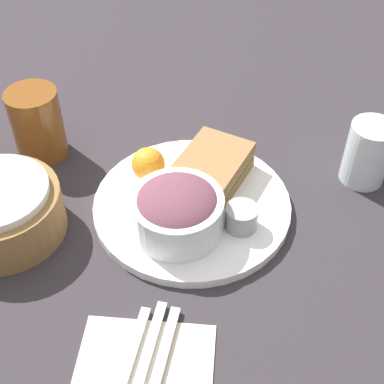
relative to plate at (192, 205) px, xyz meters
The scene contains 13 objects.
ground_plane 0.01m from the plate, ahead, with size 4.00×4.00×0.00m, color #2D282D.
plate is the anchor object (origin of this frame).
sandwich 0.06m from the plate, 27.19° to the right, with size 0.16×0.13×0.05m.
salad_bowl 0.07m from the plate, 164.14° to the left, with size 0.13×0.13×0.07m.
dressing_cup 0.09m from the plate, 119.87° to the right, with size 0.05×0.05×0.04m, color #99999E.
orange_wedge 0.09m from the plate, 55.54° to the left, with size 0.05×0.05×0.05m, color orange.
drink_glass 0.28m from the plate, 67.15° to the left, with size 0.08×0.08×0.12m, color brown.
bread_basket 0.27m from the plate, 104.19° to the left, with size 0.17×0.17×0.08m.
napkin 0.26m from the plate, behind, with size 0.12×0.16×0.00m, color beige.
fork 0.26m from the plate, behind, with size 0.16×0.01×0.01m, color silver.
knife 0.26m from the plate, behind, with size 0.17×0.01×0.01m, color silver.
spoon 0.26m from the plate, 169.08° to the left, with size 0.15×0.01×0.01m, color silver.
water_glass 0.28m from the plate, 70.41° to the right, with size 0.07×0.07×0.10m, color silver.
Camera 1 is at (-0.55, -0.05, 0.57)m, focal length 50.00 mm.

